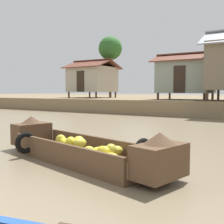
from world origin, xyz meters
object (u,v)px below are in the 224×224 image
object	(u,v)px
banana_boat	(81,148)
stilt_house_mid_left	(186,76)
palm_tree_near	(110,49)
stilt_house_left	(93,79)

from	to	relation	value
banana_boat	stilt_house_mid_left	distance (m)	15.28
banana_boat	palm_tree_near	size ratio (longest dim) A/B	0.87
banana_boat	stilt_house_left	world-z (taller)	stilt_house_left
banana_boat	stilt_house_left	size ratio (longest dim) A/B	1.22
stilt_house_mid_left	palm_tree_near	size ratio (longest dim) A/B	0.74
banana_boat	stilt_house_mid_left	xyz separation A→B (m)	(-2.37, 14.91, 2.32)
banana_boat	stilt_house_mid_left	bearing A→B (deg)	99.04
stilt_house_left	palm_tree_near	world-z (taller)	palm_tree_near
stilt_house_mid_left	stilt_house_left	bearing A→B (deg)	170.54
banana_boat	palm_tree_near	distance (m)	21.88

